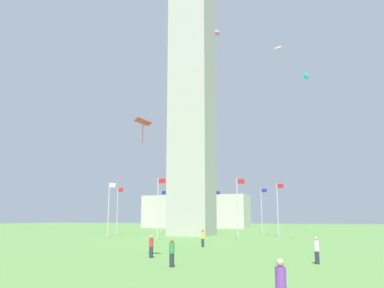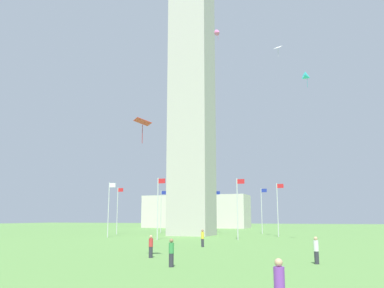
{
  "view_description": "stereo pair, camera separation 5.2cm",
  "coord_description": "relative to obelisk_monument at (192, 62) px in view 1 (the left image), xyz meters",
  "views": [
    {
      "loc": [
        22.05,
        -63.9,
        2.95
      ],
      "look_at": [
        0.0,
        0.0,
        15.34
      ],
      "focal_mm": 37.49,
      "sensor_mm": 36.0,
      "label": 1
    },
    {
      "loc": [
        22.1,
        -63.88,
        2.95
      ],
      "look_at": [
        0.0,
        0.0,
        15.34
      ],
      "focal_mm": 37.49,
      "sensor_mm": 36.0,
      "label": 2
    }
  ],
  "objects": [
    {
      "name": "flagpole_n",
      "position": [
        14.14,
        0.0,
        -25.76
      ],
      "size": [
        1.12,
        0.14,
        8.23
      ],
      "color": "silver",
      "rests_on": "ground"
    },
    {
      "name": "distant_building",
      "position": [
        -15.05,
        47.1,
        -25.69
      ],
      "size": [
        30.0,
        10.08,
        9.14
      ],
      "color": "beige",
      "rests_on": "ground"
    },
    {
      "name": "flagpole_e",
      "position": [
        0.06,
        14.08,
        -25.76
      ],
      "size": [
        1.12,
        0.14,
        8.23
      ],
      "color": "silver",
      "rests_on": "ground"
    },
    {
      "name": "flagpole_se",
      "position": [
        -9.9,
        9.96,
        -25.76
      ],
      "size": [
        1.12,
        0.14,
        8.23
      ],
      "color": "silver",
      "rests_on": "ground"
    },
    {
      "name": "person_white_shirt",
      "position": [
        20.98,
        -36.17,
        -29.41
      ],
      "size": [
        0.32,
        0.32,
        1.72
      ],
      "rotation": [
        0.0,
        0.0,
        2.38
      ],
      "color": "#2D2D38",
      "rests_on": "ground"
    },
    {
      "name": "person_yellow_shirt",
      "position": [
        9.5,
        -24.19,
        -29.4
      ],
      "size": [
        0.32,
        0.32,
        1.73
      ],
      "rotation": [
        0.0,
        0.0,
        1.78
      ],
      "color": "#2D2D38",
      "rests_on": "ground"
    },
    {
      "name": "flagpole_ne",
      "position": [
        10.02,
        9.96,
        -25.76
      ],
      "size": [
        1.12,
        0.14,
        8.23
      ],
      "color": "silver",
      "rests_on": "ground"
    },
    {
      "name": "obelisk_monument",
      "position": [
        0.0,
        0.0,
        0.0
      ],
      "size": [
        6.66,
        6.66,
        60.53
      ],
      "color": "#B7B2A8",
      "rests_on": "ground"
    },
    {
      "name": "kite_red_diamond",
      "position": [
        9.58,
        -38.56,
        -20.6
      ],
      "size": [
        1.57,
        1.57,
        1.75
      ],
      "color": "red"
    },
    {
      "name": "flagpole_nw",
      "position": [
        10.02,
        -9.96,
        -25.76
      ],
      "size": [
        1.12,
        0.14,
        8.23
      ],
      "color": "silver",
      "rests_on": "ground"
    },
    {
      "name": "kite_white_diamond",
      "position": [
        16.06,
        -8.36,
        -3.17
      ],
      "size": [
        1.27,
        1.19,
        1.72
      ],
      "color": "white"
    },
    {
      "name": "flagpole_sw",
      "position": [
        -9.9,
        -9.96,
        -25.76
      ],
      "size": [
        1.12,
        0.14,
        8.23
      ],
      "color": "silver",
      "rests_on": "ground"
    },
    {
      "name": "ground_plane",
      "position": [
        0.0,
        0.0,
        -30.26
      ],
      "size": [
        260.0,
        260.0,
        0.0
      ],
      "primitive_type": "plane",
      "color": "#609347"
    },
    {
      "name": "person_red_shirt",
      "position": [
        9.19,
        -35.93,
        -29.45
      ],
      "size": [
        0.32,
        0.32,
        1.65
      ],
      "rotation": [
        0.0,
        0.0,
        2.11
      ],
      "color": "#2D2D38",
      "rests_on": "ground"
    },
    {
      "name": "person_green_shirt",
      "position": [
        12.74,
        -40.64,
        -29.43
      ],
      "size": [
        0.32,
        0.32,
        1.67
      ],
      "rotation": [
        0.0,
        0.0,
        2.07
      ],
      "color": "#2D2D38",
      "rests_on": "ground"
    },
    {
      "name": "kite_pink_delta",
      "position": [
        6.22,
        -4.93,
        2.37
      ],
      "size": [
        1.48,
        1.47,
        1.95
      ],
      "color": "pink"
    },
    {
      "name": "kite_cyan_delta",
      "position": [
        20.09,
        -13.97,
        -9.97
      ],
      "size": [
        1.48,
        1.38,
        2.0
      ],
      "color": "#33C6D1"
    },
    {
      "name": "flagpole_s",
      "position": [
        -14.03,
        0.0,
        -25.76
      ],
      "size": [
        1.12,
        0.14,
        8.23
      ],
      "color": "silver",
      "rests_on": "ground"
    },
    {
      "name": "flagpole_w",
      "position": [
        0.06,
        -14.08,
        -25.76
      ],
      "size": [
        1.12,
        0.14,
        8.23
      ],
      "color": "silver",
      "rests_on": "ground"
    }
  ]
}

